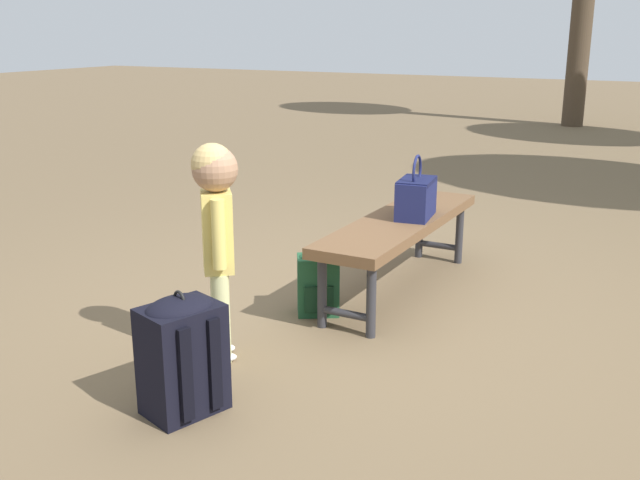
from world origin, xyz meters
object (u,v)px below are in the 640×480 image
object	(u,v)px
child_standing	(216,218)
park_bench	(400,227)
handbag	(416,196)
backpack_large	(182,352)
backpack_small	(318,281)

from	to	relation	value
child_standing	park_bench	bearing A→B (deg)	162.24
handbag	backpack_large	bearing A→B (deg)	-9.84
backpack_large	backpack_small	bearing A→B (deg)	-179.30
park_bench	handbag	distance (m)	0.20
handbag	backpack_small	distance (m)	0.79
handbag	child_standing	xyz separation A→B (m)	(1.31, -0.47, 0.11)
park_bench	handbag	world-z (taller)	handbag
child_standing	backpack_large	xyz separation A→B (m)	(0.49, 0.16, -0.43)
backpack_large	backpack_small	size ratio (longest dim) A/B	1.39
backpack_small	park_bench	bearing A→B (deg)	154.51
park_bench	backpack_small	xyz separation A→B (m)	(0.54, -0.26, -0.21)
backpack_large	handbag	bearing A→B (deg)	170.16
handbag	child_standing	size ratio (longest dim) A/B	0.36
handbag	backpack_large	size ratio (longest dim) A/B	0.70
backpack_small	handbag	bearing A→B (deg)	151.37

